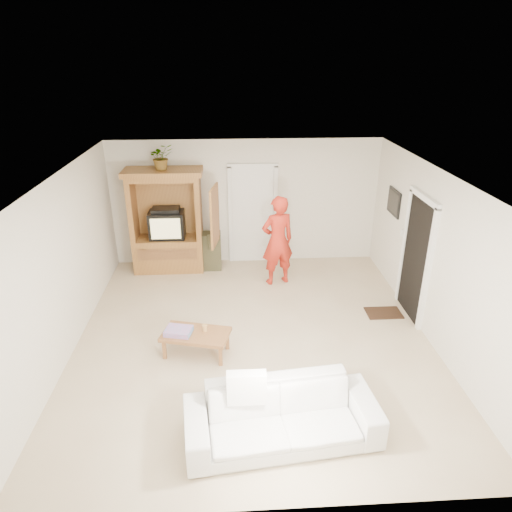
{
  "coord_description": "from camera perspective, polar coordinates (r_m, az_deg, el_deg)",
  "views": [
    {
      "loc": [
        -0.32,
        -6.09,
        4.13
      ],
      "look_at": [
        0.08,
        0.6,
        1.15
      ],
      "focal_mm": 32.0,
      "sensor_mm": 36.0,
      "label": 1
    }
  ],
  "objects": [
    {
      "name": "doormat",
      "position": [
        8.28,
        15.66,
        -6.85
      ],
      "size": [
        0.6,
        0.4,
        0.02
      ],
      "primitive_type": "cube",
      "color": "#382316",
      "rests_on": "floor"
    },
    {
      "name": "ceiling",
      "position": [
        6.28,
        -0.38,
        9.89
      ],
      "size": [
        6.0,
        6.0,
        0.0
      ],
      "primitive_type": "plane",
      "rotation": [
        3.14,
        0.0,
        0.0
      ],
      "color": "white",
      "rests_on": "floor"
    },
    {
      "name": "doorway_right",
      "position": [
        7.98,
        19.35,
        -0.4
      ],
      "size": [
        0.05,
        0.9,
        2.04
      ],
      "primitive_type": "cube",
      "color": "black",
      "rests_on": "floor"
    },
    {
      "name": "floor",
      "position": [
        7.36,
        -0.33,
        -10.14
      ],
      "size": [
        6.0,
        6.0,
        0.0
      ],
      "primitive_type": "plane",
      "color": "tan",
      "rests_on": "ground"
    },
    {
      "name": "sofa",
      "position": [
        5.55,
        3.26,
        -19.32
      ],
      "size": [
        2.3,
        1.11,
        0.65
      ],
      "primitive_type": "imported",
      "rotation": [
        0.0,
        0.0,
        0.11
      ],
      "color": "silver",
      "rests_on": "floor"
    },
    {
      "name": "candle",
      "position": [
        6.87,
        -6.43,
        -8.94
      ],
      "size": [
        0.08,
        0.08,
        0.1
      ],
      "primitive_type": "cylinder",
      "color": "tan",
      "rests_on": "coffee_table"
    },
    {
      "name": "armoire",
      "position": [
        9.41,
        -10.88,
        3.52
      ],
      "size": [
        1.82,
        1.14,
        2.1
      ],
      "color": "olive",
      "rests_on": "floor"
    },
    {
      "name": "wall_back",
      "position": [
        9.52,
        -1.32,
        6.69
      ],
      "size": [
        5.5,
        0.0,
        5.5
      ],
      "primitive_type": "plane",
      "rotation": [
        1.57,
        0.0,
        0.0
      ],
      "color": "silver",
      "rests_on": "floor"
    },
    {
      "name": "wall_right",
      "position": [
        7.38,
        21.49,
        -0.33
      ],
      "size": [
        0.0,
        6.0,
        6.0
      ],
      "primitive_type": "plane",
      "rotation": [
        1.57,
        0.0,
        -1.57
      ],
      "color": "silver",
      "rests_on": "floor"
    },
    {
      "name": "coffee_table",
      "position": [
        6.89,
        -7.53,
        -9.83
      ],
      "size": [
        1.08,
        0.76,
        0.36
      ],
      "rotation": [
        0.0,
        0.0,
        -0.25
      ],
      "color": "olive",
      "rests_on": "floor"
    },
    {
      "name": "towel",
      "position": [
        6.87,
        -9.66,
        -9.24
      ],
      "size": [
        0.43,
        0.36,
        0.08
      ],
      "primitive_type": "cube",
      "rotation": [
        0.0,
        0.0,
        -0.23
      ],
      "color": "#E64C87",
      "rests_on": "coffee_table"
    },
    {
      "name": "framed_picture",
      "position": [
        8.91,
        16.88,
        6.46
      ],
      "size": [
        0.03,
        0.6,
        0.48
      ],
      "primitive_type": "cube",
      "color": "black",
      "rests_on": "wall_right"
    },
    {
      "name": "man",
      "position": [
        8.66,
        2.72,
        1.92
      ],
      "size": [
        0.74,
        0.59,
        1.76
      ],
      "primitive_type": "imported",
      "rotation": [
        0.0,
        0.0,
        3.45
      ],
      "color": "red",
      "rests_on": "floor"
    },
    {
      "name": "backpack_black",
      "position": [
        9.69,
        -7.03,
        -0.25
      ],
      "size": [
        0.31,
        0.19,
        0.37
      ],
      "primitive_type": null,
      "rotation": [
        0.0,
        0.0,
        -0.07
      ],
      "color": "black",
      "rests_on": "floor"
    },
    {
      "name": "door_back",
      "position": [
        9.59,
        -0.4,
        5.06
      ],
      "size": [
        0.85,
        0.05,
        2.04
      ],
      "primitive_type": "cube",
      "color": "white",
      "rests_on": "floor"
    },
    {
      "name": "backpack_olive",
      "position": [
        9.47,
        -5.67,
        0.64
      ],
      "size": [
        0.42,
        0.31,
        0.79
      ],
      "primitive_type": null,
      "rotation": [
        0.0,
        0.0,
        0.0
      ],
      "color": "#47442B",
      "rests_on": "floor"
    },
    {
      "name": "wall_left",
      "position": [
        7.14,
        -22.98,
        -1.4
      ],
      "size": [
        0.0,
        6.0,
        6.0
      ],
      "primitive_type": "plane",
      "rotation": [
        1.57,
        0.0,
        1.57
      ],
      "color": "silver",
      "rests_on": "floor"
    },
    {
      "name": "plant",
      "position": [
        8.99,
        -11.78,
        12.04
      ],
      "size": [
        0.56,
        0.53,
        0.49
      ],
      "primitive_type": "imported",
      "rotation": [
        0.0,
        0.0,
        0.45
      ],
      "color": "#4C7238",
      "rests_on": "armoire"
    },
    {
      "name": "wall_front",
      "position": [
        4.2,
        1.95,
        -18.41
      ],
      "size": [
        5.5,
        0.0,
        5.5
      ],
      "primitive_type": "plane",
      "rotation": [
        -1.57,
        0.0,
        0.0
      ],
      "color": "silver",
      "rests_on": "floor"
    }
  ]
}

